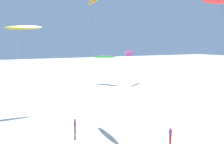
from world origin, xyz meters
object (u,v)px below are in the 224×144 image
Objects in this scene: flying_kite_3 at (219,1)px; person_near_right at (75,126)px; flying_kite_0 at (103,57)px; flying_kite_2 at (129,53)px; flying_kite_4 at (23,28)px; person_foreground_walker at (170,135)px; flying_kite_5 at (94,0)px.

flying_kite_3 reaches higher than person_near_right.
flying_kite_0 is 0.67× the size of flying_kite_2.
flying_kite_4 is (-27.12, 17.59, -3.87)m from flying_kite_3.
flying_kite_0 reaches higher than person_foreground_walker.
person_foreground_walker is (-9.50, -37.53, -5.27)m from flying_kite_0.
person_foreground_walker is at bearing -91.24° from flying_kite_5.
flying_kite_0 is 23.55m from flying_kite_4.
flying_kite_3 is at bearing -32.97° from flying_kite_4.
person_near_right is at bearing 139.56° from person_foreground_walker.
flying_kite_5 is at bearing 143.99° from flying_kite_3.
flying_kite_5 reaches higher than flying_kite_3.
flying_kite_0 is at bearing 61.51° from flying_kite_5.
person_near_right is (-23.48, -28.85, -6.15)m from flying_kite_2.
flying_kite_5 reaches higher than person_near_right.
flying_kite_2 is 6.24× the size of person_foreground_walker.
person_foreground_walker is at bearing -151.47° from flying_kite_3.
flying_kite_5 is at bearing 60.87° from person_near_right.
flying_kite_2 is 28.25m from flying_kite_4.
person_near_right reaches higher than person_foreground_walker.
flying_kite_4 reaches higher than person_near_right.
flying_kite_2 is 39.21m from person_foreground_walker.
flying_kite_0 is 4.12× the size of person_near_right.
flying_kite_0 is at bearing 61.21° from person_near_right.
flying_kite_0 is 4.20× the size of person_foreground_walker.
person_foreground_walker is at bearing -104.21° from flying_kite_0.
person_foreground_walker is at bearing -114.26° from flying_kite_2.
person_near_right is at bearing -119.13° from flying_kite_5.
flying_kite_2 is 6.13× the size of person_near_right.
flying_kite_3 is at bearing 28.53° from person_foreground_walker.
flying_kite_4 is at bearing 147.03° from flying_kite_3.
flying_kite_0 is at bearing 28.58° from flying_kite_4.
flying_kite_4 is 7.88× the size of person_near_right.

